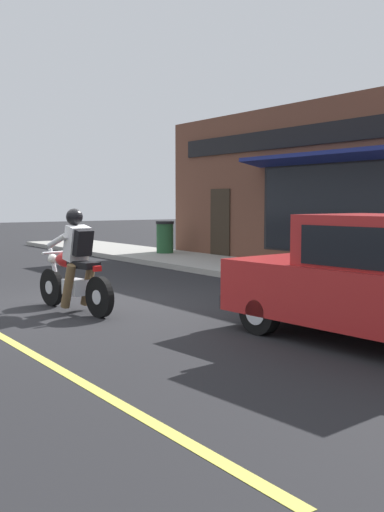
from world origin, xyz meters
The scene contains 6 objects.
ground_plane centered at (0.00, 0.00, 0.00)m, with size 80.00×80.00×0.00m, color black.
sidewalk_curb centered at (5.48, 3.00, 0.07)m, with size 2.60×22.00×0.14m, color #9E9B93.
storefront_building centered at (7.01, 1.85, 2.11)m, with size 1.25×10.67×4.20m.
motorcycle_with_rider centered at (-0.28, -0.45, 0.68)m, with size 0.64×2.02×1.62m.
car_hatchback centered at (1.80, -4.57, 0.77)m, with size 1.91×3.89×1.57m.
trash_bin centered at (5.84, 6.43, 0.64)m, with size 0.56×0.56×0.98m.
Camera 1 is at (-4.18, -9.11, 1.73)m, focal length 42.00 mm.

